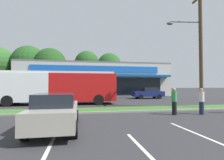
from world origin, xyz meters
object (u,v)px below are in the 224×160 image
Objects in this scene: car_0 at (58,94)px; car_1 at (148,93)px; pedestrian_by_pole at (201,101)px; utility_pole at (199,44)px; car_5 at (56,111)px; city_bus at (57,87)px; pedestrian_mid at (174,101)px; car_3 at (3,94)px.

car_0 is 1.06× the size of car_1.
utility_pole is at bearing 104.95° from pedestrian_by_pole.
city_bus is at bearing 6.86° from car_5.
pedestrian_mid is at bearing 74.81° from car_1.
pedestrian_mid reaches higher than car_5.
pedestrian_mid is (8.82, -13.58, 0.08)m from car_0.
car_5 is at bearing 110.40° from pedestrian_mid.
car_5 is at bearing -114.27° from pedestrian_by_pole.
pedestrian_mid is (-3.72, -2.51, -4.44)m from utility_pole.
utility_pole reaches higher than car_3.
car_0 is 16.20m from pedestrian_mid.
car_3 is (-6.54, -0.09, -0.03)m from car_0.
pedestrian_mid is at bearing -146.03° from utility_pole.
pedestrian_by_pole reaches higher than car_3.
utility_pole is 12.74m from car_5.
car_5 is 2.57× the size of pedestrian_mid.
pedestrian_mid is (-1.83, 0.18, 0.02)m from pedestrian_by_pole.
car_3 is 2.50× the size of pedestrian_mid.
car_1 is (12.49, -0.07, 0.02)m from car_0.
pedestrian_by_pole reaches higher than car_5.
city_bus is 13.27m from car_1.
utility_pole is 5.83× the size of pedestrian_by_pole.
utility_pole is 6.31m from pedestrian_mid.
car_3 is (-19.03, -0.02, -0.04)m from car_1.
car_1 is 2.56× the size of pedestrian_by_pole.
car_5 is 7.50m from pedestrian_mid.
car_1 is (-0.05, 11.00, -4.51)m from utility_pole.
pedestrian_by_pole is (8.84, 2.48, 0.07)m from car_5.
utility_pole is at bearing 90.27° from car_1.
car_3 is at bearing 0.07° from car_1.
city_bus is (-11.98, 5.28, -3.55)m from utility_pole.
pedestrian_mid is at bearing -69.21° from car_5.
utility_pole is at bearing 150.08° from car_3.
car_3 is at bearing 48.33° from pedestrian_mid.
car_5 is at bearing 117.36° from car_3.
car_3 is 21.96m from pedestrian_by_pole.
utility_pole is at bearing -56.41° from pedestrian_mid.
car_0 is (-0.56, 5.79, -0.97)m from city_bus.
pedestrian_by_pole is (17.19, -13.67, 0.09)m from car_3.
city_bus reaches higher than pedestrian_by_pole.
utility_pole is at bearing 138.56° from car_0.
city_bus is 6.76× the size of pedestrian_mid.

